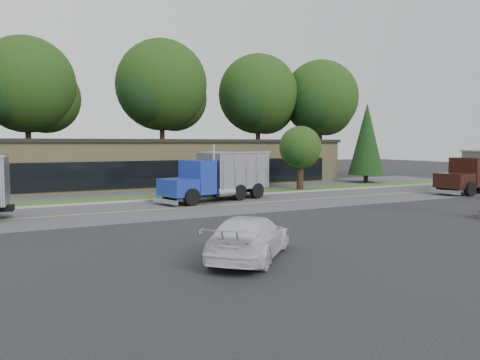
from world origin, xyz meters
The scene contains 15 objects.
ground centered at (0.00, 0.00, 0.00)m, with size 140.00×140.00×0.00m, color #2F2F34.
road centered at (0.00, 9.00, 0.00)m, with size 60.00×8.00×0.02m, color #5A5A5F.
center_line centered at (0.00, 9.00, 0.00)m, with size 60.00×0.12×0.01m, color gold.
curb centered at (0.00, 13.20, 0.00)m, with size 60.00×0.30×0.12m, color #9E9E99.
grass_verge centered at (0.00, 15.00, 0.00)m, with size 60.00×3.40×0.03m, color #31531C.
far_parking centered at (0.00, 20.00, 0.00)m, with size 60.00×7.00×0.02m, color #5A5A5F.
strip_mall centered at (2.00, 26.00, 2.00)m, with size 32.00×12.00×4.00m, color tan.
tree_far_b centered at (-9.84, 34.12, 9.31)m, with size 10.22×9.62×14.58m.
tree_far_c centered at (4.17, 34.13, 10.00)m, with size 10.98×10.33×15.66m.
tree_far_d centered at (16.16, 33.12, 9.49)m, with size 10.42×9.81×14.86m.
tree_far_e centered at (24.15, 31.12, 9.22)m, with size 10.13×9.53×14.45m.
evergreen_right centered at (20.00, 18.00, 4.36)m, with size 3.49×3.49×7.94m.
tree_verge centered at (10.06, 15.04, 3.42)m, with size 3.78×3.56×5.39m.
dump_truck_blue centered at (1.07, 11.56, 1.81)m, with size 8.53×4.67×3.36m.
rally_car centered at (-5.00, -3.83, 0.74)m, with size 2.07×5.09×1.48m, color silver.
Camera 1 is at (-12.53, -17.84, 3.99)m, focal length 35.00 mm.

